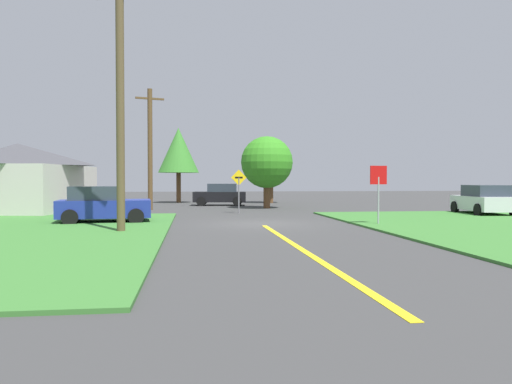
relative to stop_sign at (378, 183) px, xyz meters
The scene contains 13 objects.
ground_plane 5.25m from the stop_sign, 162.54° to the left, with size 120.00×120.00×0.00m, color #393939.
lane_stripe_center 8.23m from the stop_sign, 125.94° to the right, with size 0.20×14.00×0.01m, color yellow.
stop_sign is the anchor object (origin of this frame).
parked_car_near_building 11.91m from the stop_sign, 167.27° to the left, with size 4.11×2.52×1.62m.
car_on_crossroad 9.58m from the stop_sign, 33.18° to the left, with size 2.41×4.21×1.62m.
car_approaching_junction 18.07m from the stop_sign, 108.05° to the left, with size 4.04×2.28×1.62m.
utility_pole_near 10.73m from the stop_sign, behind, with size 1.77×0.59×9.09m.
utility_pole_mid 16.12m from the stop_sign, 130.22° to the left, with size 1.77×0.60×7.64m.
direction_sign 9.70m from the stop_sign, 121.35° to the left, with size 0.90×0.17×2.48m.
oak_tree_left 13.24m from the stop_sign, 101.99° to the left, with size 3.46×3.46×4.81m.
pine_tree_center 20.51m from the stop_sign, 93.48° to the left, with size 3.33×3.33×5.21m.
oak_tree_right 23.80m from the stop_sign, 111.85° to the left, with size 3.38×3.38×6.23m.
barn 20.57m from the stop_sign, 149.34° to the left, with size 7.82×8.16×4.01m.
Camera 1 is at (-2.94, -21.15, 1.89)m, focal length 34.66 mm.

